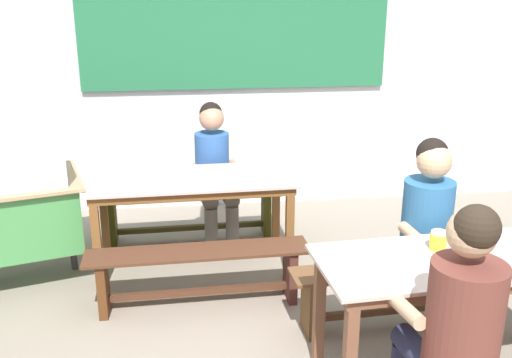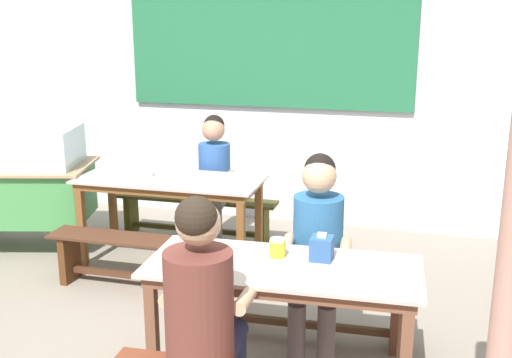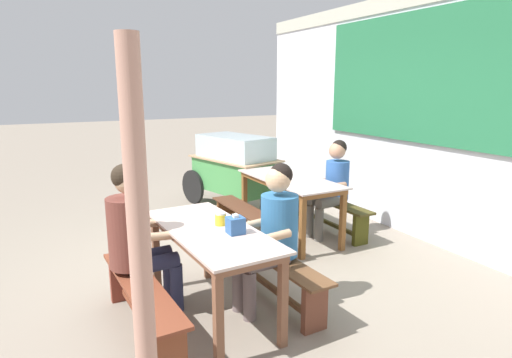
{
  "view_description": "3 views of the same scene",
  "coord_description": "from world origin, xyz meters",
  "px_view_note": "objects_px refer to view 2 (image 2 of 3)",
  "views": [
    {
      "loc": [
        -0.73,
        -2.98,
        2.15
      ],
      "look_at": [
        -0.28,
        0.54,
        0.98
      ],
      "focal_mm": 40.84,
      "sensor_mm": 36.0,
      "label": 1
    },
    {
      "loc": [
        1.45,
        -3.33,
        2.07
      ],
      "look_at": [
        0.18,
        1.0,
        0.89
      ],
      "focal_mm": 42.62,
      "sensor_mm": 36.0,
      "label": 2
    },
    {
      "loc": [
        3.87,
        -1.46,
        1.92
      ],
      "look_at": [
        -0.3,
        0.63,
        0.89
      ],
      "focal_mm": 30.38,
      "sensor_mm": 36.0,
      "label": 3
    }
  ],
  "objects_px": {
    "food_cart": "(10,178)",
    "soup_bowl": "(147,174)",
    "dining_table_near": "(283,279)",
    "person_center_facing": "(213,174)",
    "condiment_jar": "(278,248)",
    "person_right_near_table": "(317,242)",
    "bench_near_back": "(298,299)",
    "wooden_support_post": "(509,295)",
    "dining_table_far": "(170,187)",
    "tissue_box": "(322,248)",
    "bench_far_front": "(143,257)",
    "bench_far_back": "(195,211)",
    "person_near_front": "(203,306)"
  },
  "relations": [
    {
      "from": "food_cart",
      "to": "soup_bowl",
      "type": "xyz_separation_m",
      "value": [
        1.35,
        0.08,
        0.11
      ]
    },
    {
      "from": "dining_table_near",
      "to": "soup_bowl",
      "type": "xyz_separation_m",
      "value": [
        -1.61,
        1.59,
        0.1
      ]
    },
    {
      "from": "person_center_facing",
      "to": "condiment_jar",
      "type": "xyz_separation_m",
      "value": [
        1.13,
        -1.98,
        0.13
      ]
    },
    {
      "from": "dining_table_near",
      "to": "person_right_near_table",
      "type": "bearing_deg",
      "value": 79.95
    },
    {
      "from": "bench_near_back",
      "to": "person_right_near_table",
      "type": "relative_size",
      "value": 1.2
    },
    {
      "from": "food_cart",
      "to": "wooden_support_post",
      "type": "xyz_separation_m",
      "value": [
        4.02,
        -2.28,
        0.41
      ]
    },
    {
      "from": "dining_table_near",
      "to": "person_center_facing",
      "type": "height_order",
      "value": "person_center_facing"
    },
    {
      "from": "dining_table_far",
      "to": "tissue_box",
      "type": "distance_m",
      "value": 2.14
    },
    {
      "from": "bench_near_back",
      "to": "condiment_jar",
      "type": "distance_m",
      "value": 0.72
    },
    {
      "from": "dining_table_near",
      "to": "bench_far_front",
      "type": "relative_size",
      "value": 1.0
    },
    {
      "from": "bench_far_back",
      "to": "soup_bowl",
      "type": "distance_m",
      "value": 0.79
    },
    {
      "from": "person_right_near_table",
      "to": "soup_bowl",
      "type": "height_order",
      "value": "person_right_near_table"
    },
    {
      "from": "soup_bowl",
      "to": "bench_far_back",
      "type": "bearing_deg",
      "value": 70.08
    },
    {
      "from": "bench_near_back",
      "to": "soup_bowl",
      "type": "xyz_separation_m",
      "value": [
        -1.57,
        1.01,
        0.51
      ]
    },
    {
      "from": "food_cart",
      "to": "condiment_jar",
      "type": "distance_m",
      "value": 3.22
    },
    {
      "from": "food_cart",
      "to": "dining_table_near",
      "type": "bearing_deg",
      "value": -27.04
    },
    {
      "from": "dining_table_near",
      "to": "bench_far_back",
      "type": "distance_m",
      "value": 2.61
    },
    {
      "from": "person_right_near_table",
      "to": "condiment_jar",
      "type": "distance_m",
      "value": 0.45
    },
    {
      "from": "soup_bowl",
      "to": "tissue_box",
      "type": "bearing_deg",
      "value": -38.91
    },
    {
      "from": "bench_near_back",
      "to": "soup_bowl",
      "type": "height_order",
      "value": "soup_bowl"
    },
    {
      "from": "wooden_support_post",
      "to": "food_cart",
      "type": "bearing_deg",
      "value": 150.39
    },
    {
      "from": "bench_far_front",
      "to": "person_center_facing",
      "type": "bearing_deg",
      "value": 80.59
    },
    {
      "from": "food_cart",
      "to": "person_right_near_table",
      "type": "relative_size",
      "value": 1.5
    },
    {
      "from": "condiment_jar",
      "to": "soup_bowl",
      "type": "height_order",
      "value": "condiment_jar"
    },
    {
      "from": "dining_table_near",
      "to": "person_right_near_table",
      "type": "height_order",
      "value": "person_right_near_table"
    },
    {
      "from": "dining_table_far",
      "to": "person_near_front",
      "type": "distance_m",
      "value": 2.41
    },
    {
      "from": "dining_table_far",
      "to": "dining_table_near",
      "type": "bearing_deg",
      "value": -48.76
    },
    {
      "from": "tissue_box",
      "to": "soup_bowl",
      "type": "relative_size",
      "value": 1.27
    },
    {
      "from": "bench_far_front",
      "to": "person_near_front",
      "type": "distance_m",
      "value": 1.95
    },
    {
      "from": "person_near_front",
      "to": "person_right_near_table",
      "type": "bearing_deg",
      "value": 71.73
    },
    {
      "from": "food_cart",
      "to": "tissue_box",
      "type": "xyz_separation_m",
      "value": [
        3.15,
        -1.37,
        0.16
      ]
    },
    {
      "from": "dining_table_near",
      "to": "food_cart",
      "type": "xyz_separation_m",
      "value": [
        -2.96,
        1.51,
        -0.01
      ]
    },
    {
      "from": "person_right_near_table",
      "to": "person_center_facing",
      "type": "bearing_deg",
      "value": 129.28
    },
    {
      "from": "dining_table_far",
      "to": "person_right_near_table",
      "type": "xyz_separation_m",
      "value": [
        1.48,
        -1.05,
        0.04
      ]
    },
    {
      "from": "dining_table_near",
      "to": "dining_table_far",
      "type": "bearing_deg",
      "value": 131.24
    },
    {
      "from": "food_cart",
      "to": "wooden_support_post",
      "type": "distance_m",
      "value": 4.64
    },
    {
      "from": "bench_far_back",
      "to": "dining_table_far",
      "type": "bearing_deg",
      "value": -88.5
    },
    {
      "from": "bench_near_back",
      "to": "dining_table_far",
      "type": "bearing_deg",
      "value": 143.63
    },
    {
      "from": "person_near_front",
      "to": "soup_bowl",
      "type": "xyz_separation_m",
      "value": [
        -1.35,
        2.14,
        0.05
      ]
    },
    {
      "from": "bench_far_back",
      "to": "condiment_jar",
      "type": "distance_m",
      "value": 2.51
    },
    {
      "from": "dining_table_far",
      "to": "bench_far_back",
      "type": "bearing_deg",
      "value": 91.5
    },
    {
      "from": "bench_near_back",
      "to": "bench_far_back",
      "type": "bearing_deg",
      "value": 130.78
    },
    {
      "from": "dining_table_near",
      "to": "bench_near_back",
      "type": "xyz_separation_m",
      "value": [
        -0.04,
        0.59,
        -0.4
      ]
    },
    {
      "from": "bench_far_back",
      "to": "person_right_near_table",
      "type": "distance_m",
      "value": 2.26
    },
    {
      "from": "bench_far_back",
      "to": "food_cart",
      "type": "height_order",
      "value": "food_cart"
    },
    {
      "from": "person_center_facing",
      "to": "bench_far_front",
      "type": "bearing_deg",
      "value": -99.41
    },
    {
      "from": "dining_table_near",
      "to": "wooden_support_post",
      "type": "relative_size",
      "value": 0.72
    },
    {
      "from": "food_cart",
      "to": "person_right_near_table",
      "type": "distance_m",
      "value": 3.21
    },
    {
      "from": "tissue_box",
      "to": "soup_bowl",
      "type": "height_order",
      "value": "tissue_box"
    },
    {
      "from": "person_right_near_table",
      "to": "wooden_support_post",
      "type": "distance_m",
      "value": 1.66
    }
  ]
}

